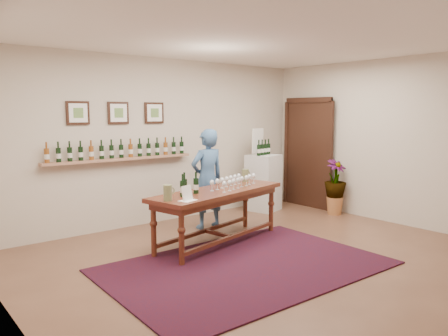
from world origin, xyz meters
TOP-DOWN VIEW (x-y plane):
  - ground at (0.00, 0.00)m, footprint 6.00×6.00m
  - room_shell at (2.11, 1.86)m, footprint 6.00×6.00m
  - rug at (-0.42, -0.15)m, footprint 3.41×2.32m
  - tasting_table at (-0.08, 0.84)m, footprint 2.32×1.15m
  - table_glasses at (0.19, 0.85)m, footprint 1.21×0.66m
  - table_bottles at (-0.64, 0.81)m, footprint 0.35×0.25m
  - pitcher_left at (-1.05, 0.62)m, footprint 0.16×0.16m
  - pitcher_right at (0.74, 1.16)m, footprint 0.13×0.13m
  - menu_card at (-0.86, 0.48)m, footprint 0.24×0.20m
  - display_pedestal at (1.96, 2.00)m, footprint 0.66×0.66m
  - pedestal_bottles at (1.93, 1.97)m, footprint 0.27×0.14m
  - info_sign at (1.91, 2.12)m, footprint 0.38×0.12m
  - potted_plant at (2.73, 0.90)m, footprint 0.49×0.49m
  - person at (0.32, 1.63)m, footprint 0.61×0.42m

SIDE VIEW (x-z plane):
  - ground at x=0.00m, z-range 0.00..0.00m
  - rug at x=-0.42m, z-range 0.00..0.02m
  - potted_plant at x=2.73m, z-range 0.07..0.96m
  - display_pedestal at x=1.96m, z-range 0.00..1.08m
  - tasting_table at x=-0.08m, z-range 0.28..1.06m
  - person at x=0.32m, z-range 0.00..1.63m
  - table_glasses at x=0.19m, z-range 0.79..0.95m
  - menu_card at x=-0.86m, z-range 0.79..0.98m
  - pitcher_right at x=0.74m, z-range 0.79..0.99m
  - pitcher_left at x=-1.05m, z-range 0.79..0.99m
  - table_bottles at x=-0.64m, z-range 0.79..1.12m
  - room_shell at x=2.11m, z-range -1.88..4.12m
  - pedestal_bottles at x=1.93m, z-range 1.08..1.34m
  - info_sign at x=1.91m, z-range 1.08..1.61m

